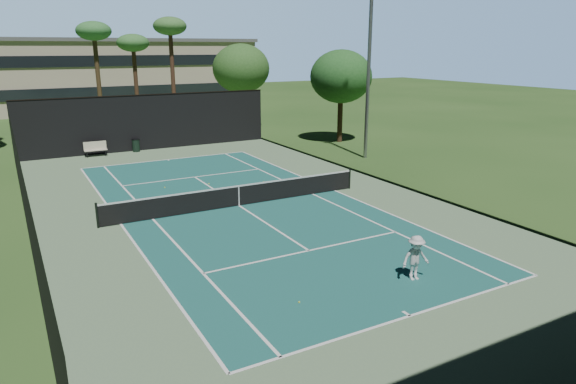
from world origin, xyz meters
name	(u,v)px	position (x,y,z in m)	size (l,w,h in m)	color
ground	(239,206)	(0.00, 0.00, 0.00)	(160.00, 160.00, 0.00)	#2C501E
apron_slab	(239,206)	(0.00, 0.00, 0.01)	(18.00, 32.00, 0.01)	#607F59
court_surface	(239,206)	(0.00, 0.00, 0.01)	(10.97, 23.77, 0.01)	#1C5A54
court_lines	(239,206)	(0.00, 0.00, 0.02)	(11.07, 23.87, 0.01)	white
tennis_net	(239,195)	(0.00, 0.00, 0.56)	(12.90, 0.10, 1.10)	black
fence	(237,165)	(0.00, 0.06, 2.01)	(18.04, 32.05, 4.03)	black
player	(416,258)	(1.76, -10.12, 0.75)	(0.97, 0.56, 1.51)	silver
tennis_ball_a	(299,302)	(-2.33, -9.70, 0.03)	(0.06, 0.06, 0.06)	yellow
tennis_ball_b	(209,184)	(0.15, 4.47, 0.04)	(0.07, 0.07, 0.07)	yellow
tennis_ball_c	(264,182)	(2.98, 3.36, 0.04)	(0.07, 0.07, 0.07)	yellow
tennis_ball_d	(165,187)	(-2.19, 4.91, 0.03)	(0.07, 0.07, 0.07)	#C0D330
park_bench	(95,149)	(-4.01, 15.41, 0.55)	(1.50, 0.45, 1.02)	beige
trash_bin	(136,145)	(-1.18, 15.70, 0.48)	(0.56, 0.56, 0.95)	black
palm_a	(94,35)	(-2.00, 24.00, 8.19)	(2.80, 2.80, 9.32)	#4A3620
palm_b	(133,46)	(1.50, 26.00, 7.36)	(2.80, 2.80, 8.42)	#472E1E
palm_c	(170,31)	(4.00, 23.00, 8.60)	(2.80, 2.80, 9.77)	#4A2D1F
decid_tree_a	(241,69)	(10.00, 22.00, 5.42)	(5.12, 5.12, 7.62)	#432F1D
decid_tree_b	(341,77)	(14.00, 12.00, 5.08)	(4.80, 4.80, 7.14)	#442C1D
campus_building	(85,74)	(0.00, 45.98, 4.21)	(40.50, 12.50, 8.30)	#BFAD94
light_pole	(369,60)	(12.00, 6.00, 6.46)	(0.90, 0.25, 12.22)	gray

